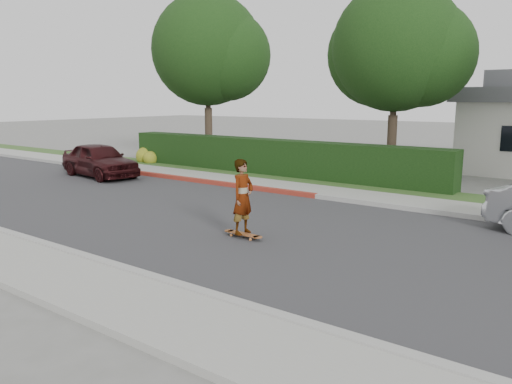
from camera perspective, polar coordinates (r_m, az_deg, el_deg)
ground at (r=13.38m, az=-5.59°, el=-3.02°), size 120.00×120.00×0.00m
road at (r=13.38m, az=-5.59°, el=-3.00°), size 60.00×8.00×0.01m
curb_near at (r=10.78m, az=-20.41°, el=-6.61°), size 60.00×0.20×0.15m
sidewalk_near at (r=10.36m, az=-24.59°, el=-7.72°), size 60.00×1.60×0.12m
curb_far at (r=16.56m, az=3.92°, el=-0.08°), size 60.00×0.20×0.15m
curb_red_section at (r=19.66m, az=-8.46°, el=1.54°), size 12.00×0.21×0.15m
sidewalk_far at (r=17.32m, az=5.52°, el=0.32°), size 60.00×1.60×0.12m
planting_strip at (r=18.69m, az=8.05°, el=1.00°), size 60.00×1.60×0.10m
hedge at (r=20.66m, az=1.56°, el=3.97°), size 15.00×1.00×1.50m
flowering_shrub at (r=25.04m, az=-12.38°, el=3.94°), size 1.40×1.00×0.90m
tree_left at (r=24.58m, az=-5.31°, el=15.54°), size 5.99×5.21×8.00m
tree_center at (r=20.25m, az=15.89°, el=15.23°), size 5.66×4.84×7.44m
skateboard at (r=11.46m, az=-1.49°, el=-4.83°), size 1.08×0.26×0.10m
skateboarder at (r=11.25m, az=-1.51°, el=-0.56°), size 0.41×0.63×1.71m
car_maroon at (r=21.26m, az=-17.45°, el=3.52°), size 4.27×2.21×1.39m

